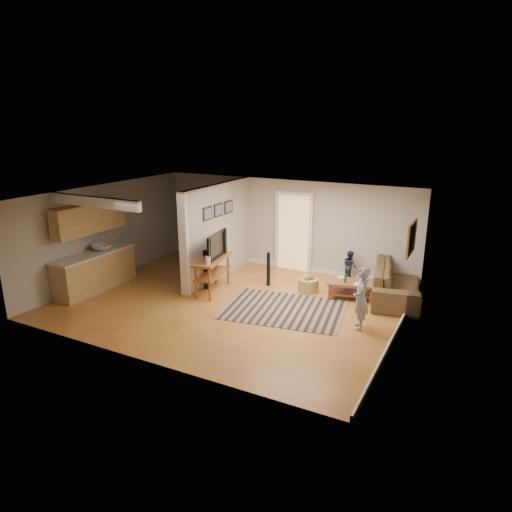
{
  "coord_description": "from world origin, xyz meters",
  "views": [
    {
      "loc": [
        5.06,
        -8.43,
        4.08
      ],
      "look_at": [
        0.47,
        0.34,
        1.1
      ],
      "focal_mm": 32.0,
      "sensor_mm": 36.0,
      "label": 1
    }
  ],
  "objects_px": {
    "tv_console": "(213,261)",
    "speaker_right": "(269,269)",
    "sofa": "(395,296)",
    "child": "(359,328)",
    "coffee_table": "(351,285)",
    "toddler": "(349,281)",
    "toy_basket": "(308,284)",
    "speaker_left": "(206,270)"
  },
  "relations": [
    {
      "from": "sofa",
      "to": "speaker_left",
      "type": "distance_m",
      "value": 4.66
    },
    {
      "from": "toy_basket",
      "to": "child",
      "type": "bearing_deg",
      "value": -40.98
    },
    {
      "from": "child",
      "to": "toddler",
      "type": "relative_size",
      "value": 1.58
    },
    {
      "from": "toddler",
      "to": "toy_basket",
      "type": "bearing_deg",
      "value": 105.98
    },
    {
      "from": "speaker_left",
      "to": "toy_basket",
      "type": "bearing_deg",
      "value": 46.21
    },
    {
      "from": "sofa",
      "to": "toddler",
      "type": "bearing_deg",
      "value": 58.48
    },
    {
      "from": "sofa",
      "to": "speaker_right",
      "type": "relative_size",
      "value": 3.02
    },
    {
      "from": "child",
      "to": "toy_basket",
      "type": "bearing_deg",
      "value": -148.47
    },
    {
      "from": "sofa",
      "to": "child",
      "type": "height_order",
      "value": "child"
    },
    {
      "from": "tv_console",
      "to": "toy_basket",
      "type": "xyz_separation_m",
      "value": [
        2.06,
        1.09,
        -0.6
      ]
    },
    {
      "from": "tv_console",
      "to": "speaker_left",
      "type": "bearing_deg",
      "value": 151.14
    },
    {
      "from": "toy_basket",
      "to": "tv_console",
      "type": "bearing_deg",
      "value": -152.21
    },
    {
      "from": "speaker_right",
      "to": "toddler",
      "type": "relative_size",
      "value": 1.06
    },
    {
      "from": "tv_console",
      "to": "child",
      "type": "relative_size",
      "value": 1.11
    },
    {
      "from": "speaker_left",
      "to": "toy_basket",
      "type": "relative_size",
      "value": 2.02
    },
    {
      "from": "child",
      "to": "toddler",
      "type": "xyz_separation_m",
      "value": [
        -1.0,
        2.67,
        0.0
      ]
    },
    {
      "from": "sofa",
      "to": "tv_console",
      "type": "bearing_deg",
      "value": 103.62
    },
    {
      "from": "sofa",
      "to": "speaker_left",
      "type": "xyz_separation_m",
      "value": [
        -4.3,
        -1.71,
        0.5
      ]
    },
    {
      "from": "tv_console",
      "to": "speaker_right",
      "type": "xyz_separation_m",
      "value": [
        1.0,
        1.02,
        -0.35
      ]
    },
    {
      "from": "speaker_left",
      "to": "tv_console",
      "type": "bearing_deg",
      "value": 4.04
    },
    {
      "from": "tv_console",
      "to": "speaker_left",
      "type": "distance_m",
      "value": 0.4
    },
    {
      "from": "toddler",
      "to": "speaker_right",
      "type": "bearing_deg",
      "value": 81.45
    },
    {
      "from": "speaker_right",
      "to": "toy_basket",
      "type": "height_order",
      "value": "speaker_right"
    },
    {
      "from": "speaker_right",
      "to": "child",
      "type": "height_order",
      "value": "speaker_right"
    },
    {
      "from": "speaker_right",
      "to": "coffee_table",
      "type": "bearing_deg",
      "value": -12.98
    },
    {
      "from": "tv_console",
      "to": "speaker_left",
      "type": "relative_size",
      "value": 1.43
    },
    {
      "from": "speaker_left",
      "to": "child",
      "type": "bearing_deg",
      "value": 16.52
    },
    {
      "from": "toy_basket",
      "to": "sofa",
      "type": "bearing_deg",
      "value": 20.02
    },
    {
      "from": "speaker_right",
      "to": "speaker_left",
      "type": "bearing_deg",
      "value": -160.92
    },
    {
      "from": "coffee_table",
      "to": "speaker_right",
      "type": "height_order",
      "value": "speaker_right"
    },
    {
      "from": "sofa",
      "to": "child",
      "type": "distance_m",
      "value": 2.19
    },
    {
      "from": "tv_console",
      "to": "speaker_right",
      "type": "relative_size",
      "value": 1.65
    },
    {
      "from": "child",
      "to": "toddler",
      "type": "distance_m",
      "value": 2.85
    },
    {
      "from": "tv_console",
      "to": "speaker_right",
      "type": "height_order",
      "value": "tv_console"
    },
    {
      "from": "tv_console",
      "to": "toy_basket",
      "type": "relative_size",
      "value": 2.87
    },
    {
      "from": "coffee_table",
      "to": "child",
      "type": "xyz_separation_m",
      "value": [
        0.63,
        -1.54,
        -0.32
      ]
    },
    {
      "from": "speaker_right",
      "to": "toy_basket",
      "type": "relative_size",
      "value": 1.74
    },
    {
      "from": "sofa",
      "to": "toy_basket",
      "type": "xyz_separation_m",
      "value": [
        -1.97,
        -0.72,
        0.18
      ]
    },
    {
      "from": "coffee_table",
      "to": "toy_basket",
      "type": "relative_size",
      "value": 2.35
    },
    {
      "from": "toddler",
      "to": "tv_console",
      "type": "bearing_deg",
      "value": 85.02
    },
    {
      "from": "sofa",
      "to": "toddler",
      "type": "relative_size",
      "value": 3.2
    },
    {
      "from": "coffee_table",
      "to": "toddler",
      "type": "height_order",
      "value": "coffee_table"
    }
  ]
}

